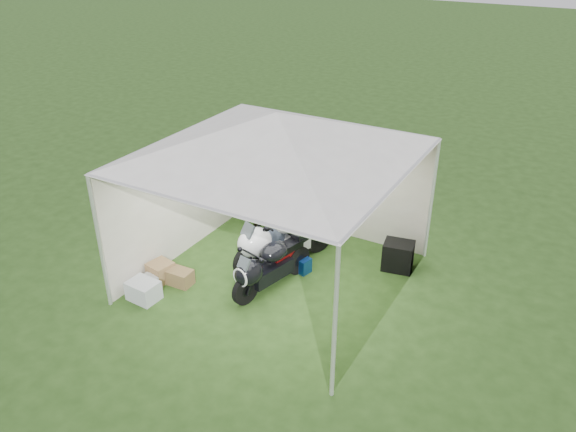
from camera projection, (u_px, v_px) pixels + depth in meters
name	position (u px, v px, depth m)	size (l,w,h in m)	color
ground	(278.00, 278.00, 9.83)	(80.00, 80.00, 0.00)	#223F14
canopy_tent	(278.00, 138.00, 8.66)	(5.66, 5.66, 3.00)	silver
motorcycle_white	(280.00, 237.00, 9.93)	(1.12, 2.02, 1.06)	black
motorcycle_black	(268.00, 265.00, 9.30)	(0.66, 1.74, 0.87)	black
paddock_stand	(300.00, 264.00, 9.99)	(0.37, 0.23, 0.28)	#1443A8
person_dark_jacket	(264.00, 185.00, 11.08)	(0.90, 0.70, 1.85)	black
person_blue_jacket	(273.00, 224.00, 9.78)	(0.63, 0.42, 1.73)	slate
equipment_box	(398.00, 256.00, 9.99)	(0.52, 0.42, 0.52)	black
crate_0	(144.00, 291.00, 9.22)	(0.49, 0.38, 0.33)	#B4BABD
crate_1	(161.00, 271.00, 9.72)	(0.37, 0.37, 0.33)	olive
crate_2	(149.00, 283.00, 9.52)	(0.30, 0.25, 0.22)	#B5BBBF
crate_3	(180.00, 277.00, 9.61)	(0.41, 0.29, 0.27)	brown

